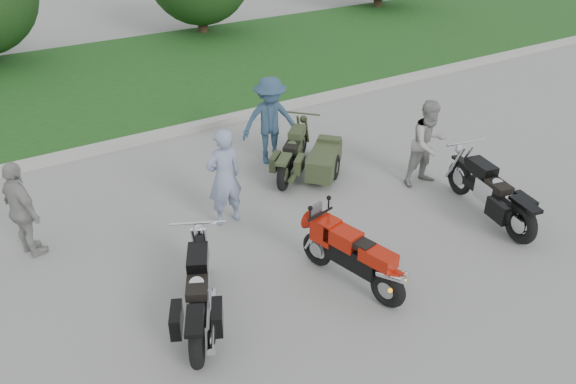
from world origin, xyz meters
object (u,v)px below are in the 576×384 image
sportbike_red (354,256)px  person_stripe (224,177)px  person_grey (429,143)px  person_denim (270,121)px  cruiser_left (199,296)px  person_back (22,210)px  cruiser_sidecar (311,158)px  cruiser_right (493,196)px

sportbike_red → person_stripe: bearing=94.7°
person_grey → person_denim: bearing=135.1°
cruiser_left → person_grey: 5.38m
person_grey → person_back: person_grey is taller
person_stripe → person_back: (-3.00, 0.78, -0.06)m
sportbike_red → cruiser_sidecar: 3.36m
cruiser_sidecar → person_grey: (1.70, -1.37, 0.45)m
cruiser_sidecar → person_denim: 1.13m
cruiser_right → cruiser_sidecar: 3.41m
person_grey → person_back: (-6.84, 1.54, -0.03)m
cruiser_right → person_grey: size_ratio=1.38×
cruiser_sidecar → person_stripe: bearing=-117.9°
cruiser_sidecar → person_back: size_ratio=1.17×
person_denim → person_back: bearing=-155.2°
cruiser_sidecar → person_grey: person_grey is taller
sportbike_red → person_denim: bearing=63.0°
sportbike_red → person_back: 5.02m
cruiser_left → person_stripe: (1.38, 2.03, 0.42)m
sportbike_red → person_denim: (0.97, 4.02, 0.38)m
person_stripe → person_grey: (3.84, -0.76, -0.03)m
cruiser_right → person_denim: 4.42m
sportbike_red → cruiser_left: (-2.19, 0.44, -0.08)m
sportbike_red → cruiser_right: 3.11m
cruiser_sidecar → person_back: bearing=-135.8°
cruiser_left → cruiser_sidecar: bearing=63.0°
sportbike_red → person_stripe: size_ratio=1.07×
cruiser_sidecar → person_denim: person_denim is taller
cruiser_sidecar → person_stripe: 2.28m
cruiser_left → person_grey: size_ratio=1.24×
cruiser_left → cruiser_sidecar: 4.40m
person_grey → sportbike_red: bearing=-147.0°
person_grey → person_denim: (-2.05, 2.31, 0.07)m
cruiser_right → person_grey: bearing=104.6°
person_denim → person_back: person_denim is taller
cruiser_sidecar → person_back: 5.16m
cruiser_right → person_grey: 1.58m
cruiser_left → cruiser_right: (5.29, -0.26, 0.02)m
person_back → person_grey: bearing=-121.3°
sportbike_red → cruiser_sidecar: sportbike_red is taller
person_back → person_stripe: bearing=-123.2°
cruiser_left → sportbike_red: bearing=14.6°
cruiser_left → person_back: (-1.62, 2.81, 0.36)m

